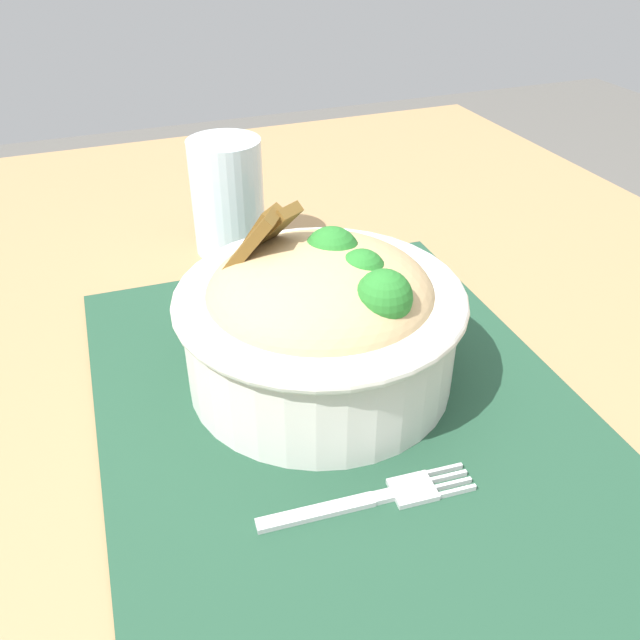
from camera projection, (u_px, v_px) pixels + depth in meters
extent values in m
cube|color=#99754C|center=(299.00, 416.00, 0.49)|extent=(1.21, 0.98, 0.04)
cylinder|color=olive|center=(423.00, 322.00, 1.24)|extent=(0.04, 0.04, 0.69)
cube|color=#1E422D|center=(343.00, 410.00, 0.46)|extent=(0.44, 0.34, 0.00)
cylinder|color=silver|center=(320.00, 335.00, 0.47)|extent=(0.19, 0.19, 0.08)
torus|color=silver|center=(320.00, 297.00, 0.45)|extent=(0.20, 0.20, 0.01)
ellipsoid|color=tan|center=(320.00, 296.00, 0.45)|extent=(0.16, 0.16, 0.07)
sphere|color=#267027|center=(360.00, 272.00, 0.44)|extent=(0.03, 0.03, 0.03)
sphere|color=#267027|center=(332.00, 255.00, 0.46)|extent=(0.04, 0.04, 0.04)
sphere|color=#267027|center=(384.00, 298.00, 0.41)|extent=(0.04, 0.04, 0.04)
cylinder|color=orange|center=(291.00, 276.00, 0.44)|extent=(0.03, 0.03, 0.01)
cylinder|color=orange|center=(332.00, 292.00, 0.43)|extent=(0.03, 0.01, 0.01)
cylinder|color=orange|center=(329.00, 264.00, 0.46)|extent=(0.02, 0.03, 0.01)
cube|color=brown|center=(263.00, 233.00, 0.46)|extent=(0.05, 0.04, 0.05)
cube|color=brown|center=(254.00, 241.00, 0.45)|extent=(0.04, 0.04, 0.05)
cube|color=brown|center=(247.00, 247.00, 0.45)|extent=(0.04, 0.05, 0.05)
cube|color=beige|center=(316.00, 512.00, 0.39)|extent=(0.01, 0.07, 0.00)
cube|color=beige|center=(383.00, 496.00, 0.39)|extent=(0.01, 0.01, 0.00)
cube|color=beige|center=(413.00, 489.00, 0.40)|extent=(0.02, 0.03, 0.00)
cube|color=beige|center=(457.00, 491.00, 0.40)|extent=(0.00, 0.02, 0.00)
cube|color=beige|center=(453.00, 484.00, 0.40)|extent=(0.00, 0.02, 0.00)
cube|color=beige|center=(448.00, 477.00, 0.41)|extent=(0.00, 0.02, 0.00)
cube|color=beige|center=(444.00, 470.00, 0.41)|extent=(0.00, 0.02, 0.00)
cylinder|color=silver|center=(228.00, 196.00, 0.64)|extent=(0.07, 0.07, 0.11)
cylinder|color=silver|center=(230.00, 228.00, 0.66)|extent=(0.06, 0.06, 0.04)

